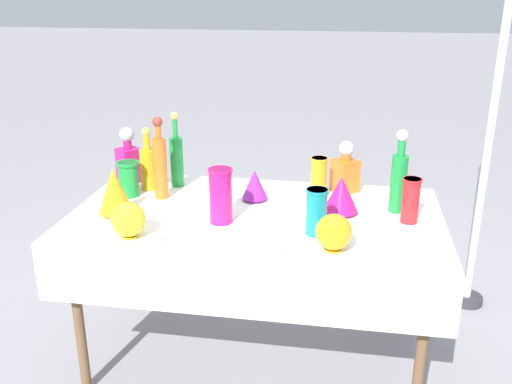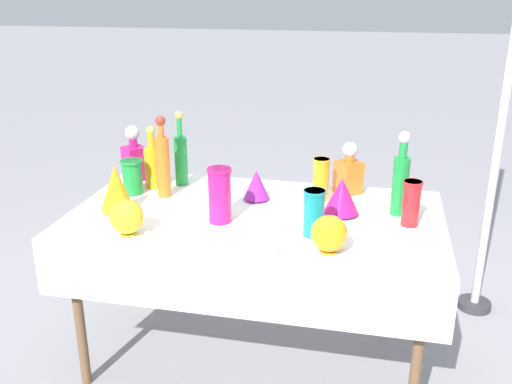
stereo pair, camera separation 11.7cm
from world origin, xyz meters
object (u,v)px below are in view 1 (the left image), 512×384
(slender_vase_1, at_px, (411,199))
(round_bowl_0, at_px, (334,232))
(tall_bottle_0, at_px, (177,158))
(canopy_pole, at_px, (489,140))
(slender_vase_2, at_px, (129,178))
(square_decanter_1, at_px, (129,159))
(tall_bottle_3, at_px, (160,164))
(square_decanter_0, at_px, (345,170))
(fluted_vase_0, at_px, (341,194))
(fluted_vase_1, at_px, (255,185))
(slender_vase_4, at_px, (317,210))
(tall_bottle_1, at_px, (399,177))
(tall_bottle_2, at_px, (148,166))
(slender_vase_3, at_px, (221,194))
(cardboard_box_behind_left, at_px, (308,233))
(slender_vase_0, at_px, (319,177))
(round_bowl_1, at_px, (128,220))
(fluted_vase_2, at_px, (114,191))

(slender_vase_1, height_order, round_bowl_0, slender_vase_1)
(tall_bottle_0, height_order, canopy_pole, canopy_pole)
(slender_vase_2, height_order, round_bowl_0, slender_vase_2)
(slender_vase_1, distance_m, slender_vase_2, 1.30)
(square_decanter_1, bearing_deg, tall_bottle_3, -39.77)
(square_decanter_0, relative_size, fluted_vase_0, 1.50)
(fluted_vase_1, bearing_deg, slender_vase_4, -47.50)
(tall_bottle_1, bearing_deg, fluted_vase_0, -165.90)
(square_decanter_1, distance_m, slender_vase_1, 1.40)
(tall_bottle_2, xyz_separation_m, fluted_vase_1, (0.54, -0.07, -0.04))
(square_decanter_0, bearing_deg, slender_vase_3, -137.06)
(cardboard_box_behind_left, xyz_separation_m, canopy_pole, (0.94, -0.40, 0.77))
(tall_bottle_2, xyz_separation_m, slender_vase_2, (-0.06, -0.11, -0.03))
(tall_bottle_1, bearing_deg, slender_vase_1, -68.22)
(slender_vase_2, distance_m, round_bowl_0, 1.08)
(slender_vase_0, xyz_separation_m, round_bowl_0, (0.09, -0.55, -0.03))
(tall_bottle_2, distance_m, tall_bottle_3, 0.16)
(fluted_vase_1, height_order, round_bowl_1, round_bowl_1)
(round_bowl_0, xyz_separation_m, cardboard_box_behind_left, (-0.19, 1.42, -0.65))
(slender_vase_3, bearing_deg, cardboard_box_behind_left, 76.51)
(tall_bottle_1, relative_size, slender_vase_3, 1.57)
(tall_bottle_2, height_order, fluted_vase_1, tall_bottle_2)
(square_decanter_1, distance_m, round_bowl_0, 1.24)
(round_bowl_1, bearing_deg, slender_vase_0, 38.07)
(fluted_vase_0, bearing_deg, canopy_pole, 40.94)
(tall_bottle_0, height_order, slender_vase_2, tall_bottle_0)
(square_decanter_0, distance_m, fluted_vase_1, 0.46)
(square_decanter_0, relative_size, cardboard_box_behind_left, 0.51)
(slender_vase_3, distance_m, fluted_vase_2, 0.48)
(slender_vase_0, bearing_deg, fluted_vase_2, -158.71)
(tall_bottle_1, bearing_deg, slender_vase_0, 164.15)
(fluted_vase_2, bearing_deg, square_decanter_1, 103.29)
(square_decanter_0, relative_size, fluted_vase_1, 1.73)
(tall_bottle_2, bearing_deg, tall_bottle_1, -5.00)
(slender_vase_3, bearing_deg, slender_vase_2, 154.50)
(round_bowl_0, bearing_deg, slender_vase_4, 117.70)
(tall_bottle_1, height_order, round_bowl_0, tall_bottle_1)
(tall_bottle_0, distance_m, canopy_pole, 1.61)
(tall_bottle_2, bearing_deg, slender_vase_3, -38.41)
(square_decanter_0, relative_size, fluted_vase_2, 1.19)
(tall_bottle_2, distance_m, fluted_vase_1, 0.55)
(fluted_vase_0, bearing_deg, tall_bottle_2, 170.04)
(fluted_vase_1, bearing_deg, tall_bottle_0, 161.81)
(fluted_vase_1, bearing_deg, square_decanter_1, 167.19)
(slender_vase_4, xyz_separation_m, round_bowl_0, (0.08, -0.14, -0.03))
(tall_bottle_0, distance_m, fluted_vase_1, 0.44)
(slender_vase_3, distance_m, round_bowl_1, 0.39)
(fluted_vase_0, bearing_deg, square_decanter_0, 87.74)
(slender_vase_1, distance_m, round_bowl_1, 1.17)
(round_bowl_0, bearing_deg, tall_bottle_0, 142.33)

